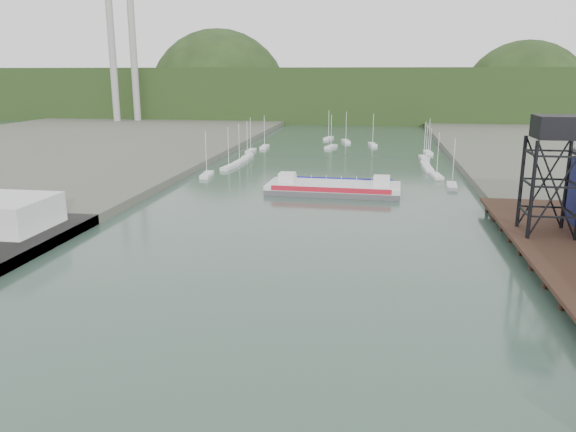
% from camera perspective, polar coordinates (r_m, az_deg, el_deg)
% --- Properties ---
extents(lift_tower, '(6.50, 6.50, 16.00)m').
position_cam_1_polar(lift_tower, '(82.82, 25.58, 7.47)').
color(lift_tower, black).
rests_on(lift_tower, east_pier).
extents(marina_sailboats, '(57.71, 92.65, 0.90)m').
position_cam_1_polar(marina_sailboats, '(161.67, 4.89, 6.03)').
color(marina_sailboats, silver).
rests_on(marina_sailboats, ground).
extents(smokestacks, '(11.20, 8.20, 60.00)m').
position_cam_1_polar(smokestacks, '(279.68, -16.38, 15.10)').
color(smokestacks, gray).
rests_on(smokestacks, ground).
extents(distant_hills, '(500.00, 120.00, 80.00)m').
position_cam_1_polar(distant_hills, '(323.11, 6.44, 11.91)').
color(distant_hills, black).
rests_on(distant_hills, ground).
extents(chain_ferry, '(26.88, 11.69, 3.82)m').
position_cam_1_polar(chain_ferry, '(113.72, 4.63, 2.90)').
color(chain_ferry, '#4A4A4D').
rests_on(chain_ferry, ground).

